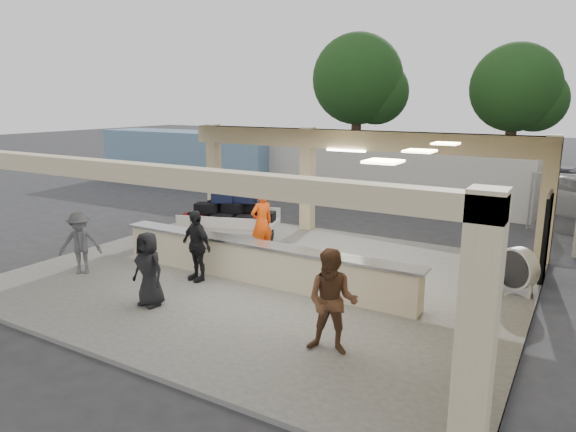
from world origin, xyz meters
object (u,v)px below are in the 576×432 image
Objects in this scene: passenger_d at (149,269)px; container_white at (384,169)px; baggage_counter at (258,262)px; passenger_c at (80,243)px; passenger_a at (332,302)px; car_dark at (573,187)px; baggage_handler at (262,223)px; container_blue at (190,157)px; drum_fan at (517,269)px; passenger_b at (196,246)px; luggage_cart at (229,217)px.

passenger_d is 0.13× the size of container_white.
baggage_counter is 4.60m from passenger_c.
car_dark is (3.04, 17.28, -0.26)m from passenger_a.
passenger_a is (4.22, -4.19, -0.02)m from baggage_handler.
container_blue is (-7.96, 13.28, 0.49)m from passenger_c.
drum_fan is 0.10× the size of container_blue.
passenger_a is at bearing -6.84° from passenger_b.
baggage_counter is 3.91m from passenger_a.
passenger_d is (3.04, -0.63, 0.02)m from passenger_c.
drum_fan is 0.57× the size of passenger_a.
passenger_b is (-0.24, -2.53, -0.08)m from baggage_handler.
container_blue is at bearing 125.68° from passenger_a.
container_white is (-4.35, 14.35, 0.36)m from passenger_a.
passenger_d is (-1.19, -2.41, 0.33)m from baggage_counter.
baggage_counter is at bearing 66.15° from passenger_d.
baggage_handler reaches higher than car_dark.
passenger_a is 0.40× the size of car_dark.
passenger_a is (-2.40, -4.70, 0.36)m from drum_fan.
passenger_d reaches higher than passenger_c.
passenger_b reaches higher than drum_fan.
baggage_handler is 2.54m from passenger_b.
container_blue is (-12.19, 11.50, 0.80)m from baggage_counter.
drum_fan is at bearing 50.79° from passenger_a.
container_blue reaches higher than passenger_a.
car_dark is at bearing 26.67° from container_white.
baggage_handler is at bearing 159.49° from car_dark.
passenger_d is at bearing -51.87° from container_blue.
passenger_b is 0.14× the size of container_white.
drum_fan is at bearing -174.42° from car_dark.
container_blue is at bearing 79.02° from passenger_c.
container_white is (-0.06, 14.42, 0.49)m from passenger_d.
container_white is (0.11, 12.68, 0.42)m from passenger_b.
passenger_a is 0.14× the size of container_white.
baggage_counter is 5.15× the size of passenger_c.
car_dark is (8.74, 12.66, -0.20)m from luggage_cart.
passenger_c is 19.69m from car_dark.
passenger_a reaches higher than luggage_cart.
passenger_a is 1.18× the size of passenger_c.
drum_fan is 8.23m from passenger_d.
passenger_d is at bearing 23.14° from baggage_handler.
container_blue is (-11.00, 13.91, 0.47)m from passenger_d.
baggage_handler is 1.20× the size of passenger_c.
luggage_cart is 0.24× the size of container_white.
container_white is 1.21× the size of container_blue.
baggage_counter is at bearing -124.66° from drum_fan.
container_blue is at bearing 145.25° from passenger_b.
passenger_d is 17.74m from container_blue.
container_blue is at bearing 118.22° from luggage_cart.
container_white reaches higher than passenger_a.
passenger_c is (-3.11, -3.64, -0.16)m from baggage_handler.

